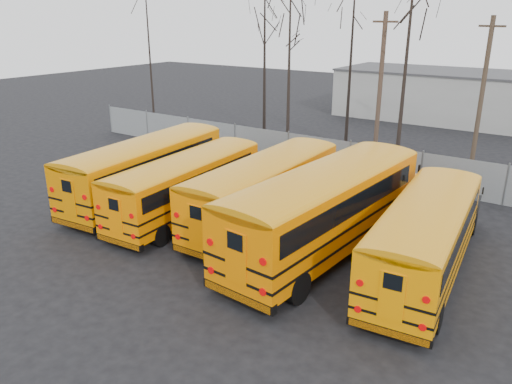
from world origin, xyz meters
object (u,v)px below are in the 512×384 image
Objects in this scene: bus_b at (190,180)px; bus_d at (329,202)px; bus_c at (267,185)px; utility_pole_right at (482,93)px; bus_a at (149,164)px; bus_e at (427,231)px; utility_pole_left at (380,87)px.

bus_d is (6.78, 0.23, 0.32)m from bus_b.
bus_d reaches higher than bus_c.
bus_c is at bearing -93.19° from utility_pole_right.
bus_b is at bearing -12.78° from bus_a.
bus_e is (3.63, 0.15, -0.30)m from bus_d.
bus_a is 14.77m from utility_pole_left.
bus_c is at bearing 168.18° from bus_e.
bus_a is 13.40m from bus_e.
bus_c is at bearing -83.71° from utility_pole_left.
bus_b is 0.83× the size of bus_d.
utility_pole_right is at bearing 90.95° from bus_e.
bus_b is 0.95× the size of bus_c.
bus_b is at bearing -173.81° from bus_d.
utility_pole_left is at bearing 112.96° from bus_e.
bus_d is 3.65m from bus_e.
bus_e is 1.21× the size of utility_pole_right.
utility_pole_left reaches higher than utility_pole_right.
bus_c is 15.35m from utility_pole_right.
bus_c is at bearing 15.87° from bus_b.
bus_a is at bearing 169.10° from bus_b.
bus_c is 3.54m from bus_d.
bus_a is 9.77m from bus_d.
bus_c is at bearing 168.66° from bus_d.
bus_b is 6.79m from bus_d.
bus_a is 1.30× the size of utility_pole_right.
bus_b is at bearing -97.83° from utility_pole_left.
bus_d is at bearing -1.40° from bus_b.
bus_e reaches higher than bus_b.
bus_b is 1.19× the size of utility_pole_right.
utility_pole_left is (-3.39, 13.22, 2.56)m from bus_d.
bus_a is at bearing -110.55° from utility_pole_right.
utility_pole_left is 5.70m from utility_pole_right.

